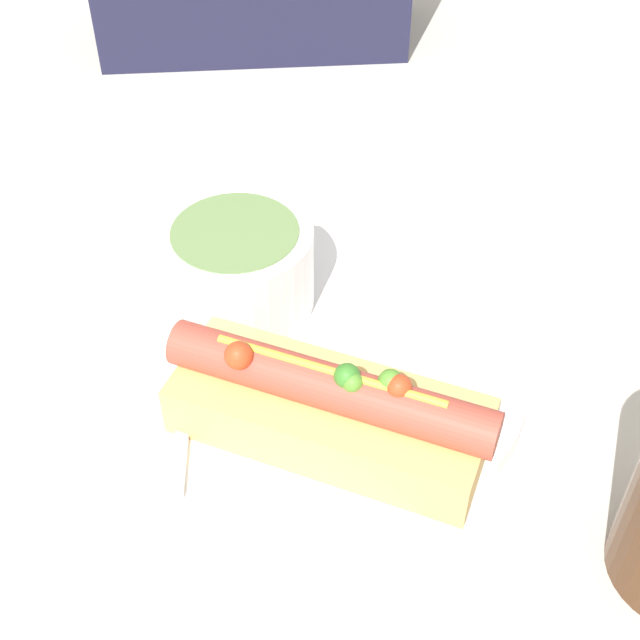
{
  "coord_description": "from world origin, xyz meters",
  "views": [
    {
      "loc": [
        -0.03,
        -0.39,
        0.42
      ],
      "look_at": [
        0.0,
        0.0,
        0.05
      ],
      "focal_mm": 50.0,
      "sensor_mm": 36.0,
      "label": 1
    }
  ],
  "objects": [
    {
      "name": "ground_plane",
      "position": [
        0.0,
        0.0,
        0.0
      ],
      "size": [
        4.0,
        4.0,
        0.0
      ],
      "primitive_type": "plane",
      "color": "#BCB7AD"
    },
    {
      "name": "spoon",
      "position": [
        -0.08,
        0.01,
        0.02
      ],
      "size": [
        0.03,
        0.15,
        0.01
      ],
      "rotation": [
        0.0,
        0.0,
        1.53
      ],
      "color": "#B7B7BC",
      "rests_on": "dinner_plate"
    },
    {
      "name": "soup_bowl",
      "position": [
        -0.05,
        0.05,
        0.05
      ],
      "size": [
        0.1,
        0.1,
        0.06
      ],
      "color": "white",
      "rests_on": "dinner_plate"
    },
    {
      "name": "dinner_plate",
      "position": [
        0.0,
        0.0,
        0.01
      ],
      "size": [
        0.26,
        0.26,
        0.02
      ],
      "color": "white",
      "rests_on": "ground_plane"
    },
    {
      "name": "hot_dog",
      "position": [
        -0.0,
        -0.06,
        0.04
      ],
      "size": [
        0.19,
        0.14,
        0.06
      ],
      "rotation": [
        0.0,
        0.0,
        -0.46
      ],
      "color": "#DBAD60",
      "rests_on": "dinner_plate"
    }
  ]
}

